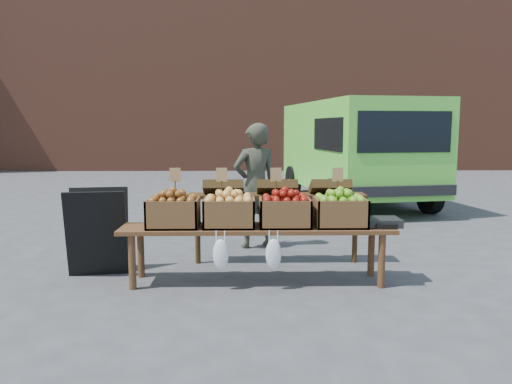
{
  "coord_description": "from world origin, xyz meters",
  "views": [
    {
      "loc": [
        0.59,
        -4.83,
        1.55
      ],
      "look_at": [
        0.7,
        0.53,
        0.85
      ],
      "focal_mm": 35.0,
      "sensor_mm": 36.0,
      "label": 1
    }
  ],
  "objects_px": {
    "chalkboard_sign": "(98,232)",
    "weighing_scale": "(382,222)",
    "back_table": "(277,218)",
    "vendor": "(255,186)",
    "crate_red_apples": "(285,212)",
    "crate_golden_apples": "(173,213)",
    "display_bench": "(257,254)",
    "crate_russet_pears": "(229,213)",
    "crate_green_apples": "(340,212)",
    "delivery_van": "(354,153)"
  },
  "relations": [
    {
      "from": "chalkboard_sign",
      "to": "weighing_scale",
      "type": "bearing_deg",
      "value": -14.36
    },
    {
      "from": "chalkboard_sign",
      "to": "back_table",
      "type": "distance_m",
      "value": 1.95
    },
    {
      "from": "vendor",
      "to": "crate_red_apples",
      "type": "distance_m",
      "value": 1.52
    },
    {
      "from": "crate_golden_apples",
      "to": "display_bench",
      "type": "bearing_deg",
      "value": 0.0
    },
    {
      "from": "crate_russet_pears",
      "to": "crate_green_apples",
      "type": "relative_size",
      "value": 1.0
    },
    {
      "from": "weighing_scale",
      "to": "crate_red_apples",
      "type": "bearing_deg",
      "value": 180.0
    },
    {
      "from": "chalkboard_sign",
      "to": "crate_russet_pears",
      "type": "relative_size",
      "value": 1.85
    },
    {
      "from": "display_bench",
      "to": "weighing_scale",
      "type": "bearing_deg",
      "value": 0.0
    },
    {
      "from": "crate_golden_apples",
      "to": "crate_russet_pears",
      "type": "distance_m",
      "value": 0.55
    },
    {
      "from": "crate_russet_pears",
      "to": "crate_golden_apples",
      "type": "bearing_deg",
      "value": 180.0
    },
    {
      "from": "chalkboard_sign",
      "to": "crate_green_apples",
      "type": "height_order",
      "value": "chalkboard_sign"
    },
    {
      "from": "chalkboard_sign",
      "to": "back_table",
      "type": "height_order",
      "value": "back_table"
    },
    {
      "from": "vendor",
      "to": "crate_golden_apples",
      "type": "height_order",
      "value": "vendor"
    },
    {
      "from": "crate_golden_apples",
      "to": "crate_russet_pears",
      "type": "xyz_separation_m",
      "value": [
        0.55,
        0.0,
        0.0
      ]
    },
    {
      "from": "delivery_van",
      "to": "vendor",
      "type": "bearing_deg",
      "value": -128.34
    },
    {
      "from": "vendor",
      "to": "weighing_scale",
      "type": "relative_size",
      "value": 4.71
    },
    {
      "from": "chalkboard_sign",
      "to": "crate_red_apples",
      "type": "height_order",
      "value": "chalkboard_sign"
    },
    {
      "from": "chalkboard_sign",
      "to": "crate_golden_apples",
      "type": "xyz_separation_m",
      "value": [
        0.84,
        -0.3,
        0.25
      ]
    },
    {
      "from": "display_bench",
      "to": "crate_golden_apples",
      "type": "relative_size",
      "value": 5.4
    },
    {
      "from": "delivery_van",
      "to": "crate_russet_pears",
      "type": "distance_m",
      "value": 5.78
    },
    {
      "from": "vendor",
      "to": "delivery_van",
      "type": "bearing_deg",
      "value": -138.22
    },
    {
      "from": "crate_russet_pears",
      "to": "crate_green_apples",
      "type": "distance_m",
      "value": 1.1
    },
    {
      "from": "crate_russet_pears",
      "to": "delivery_van",
      "type": "bearing_deg",
      "value": 65.69
    },
    {
      "from": "crate_red_apples",
      "to": "weighing_scale",
      "type": "height_order",
      "value": "crate_red_apples"
    },
    {
      "from": "display_bench",
      "to": "crate_green_apples",
      "type": "distance_m",
      "value": 0.93
    },
    {
      "from": "crate_green_apples",
      "to": "weighing_scale",
      "type": "bearing_deg",
      "value": 0.0
    },
    {
      "from": "crate_russet_pears",
      "to": "crate_red_apples",
      "type": "height_order",
      "value": "same"
    },
    {
      "from": "delivery_van",
      "to": "display_bench",
      "type": "distance_m",
      "value": 5.71
    },
    {
      "from": "display_bench",
      "to": "crate_red_apples",
      "type": "bearing_deg",
      "value": 0.0
    },
    {
      "from": "chalkboard_sign",
      "to": "display_bench",
      "type": "relative_size",
      "value": 0.34
    },
    {
      "from": "crate_golden_apples",
      "to": "weighing_scale",
      "type": "height_order",
      "value": "crate_golden_apples"
    },
    {
      "from": "vendor",
      "to": "crate_green_apples",
      "type": "distance_m",
      "value": 1.7
    },
    {
      "from": "weighing_scale",
      "to": "chalkboard_sign",
      "type": "bearing_deg",
      "value": 174.09
    },
    {
      "from": "crate_red_apples",
      "to": "crate_green_apples",
      "type": "xyz_separation_m",
      "value": [
        0.55,
        0.0,
        0.0
      ]
    },
    {
      "from": "chalkboard_sign",
      "to": "crate_golden_apples",
      "type": "distance_m",
      "value": 0.93
    },
    {
      "from": "vendor",
      "to": "chalkboard_sign",
      "type": "height_order",
      "value": "vendor"
    },
    {
      "from": "delivery_van",
      "to": "crate_golden_apples",
      "type": "xyz_separation_m",
      "value": [
        -2.93,
        -5.26,
        -0.31
      ]
    },
    {
      "from": "chalkboard_sign",
      "to": "crate_russet_pears",
      "type": "distance_m",
      "value": 1.45
    },
    {
      "from": "crate_russet_pears",
      "to": "weighing_scale",
      "type": "height_order",
      "value": "crate_russet_pears"
    },
    {
      "from": "vendor",
      "to": "crate_red_apples",
      "type": "bearing_deg",
      "value": 80.68
    },
    {
      "from": "weighing_scale",
      "to": "delivery_van",
      "type": "bearing_deg",
      "value": 80.81
    },
    {
      "from": "chalkboard_sign",
      "to": "crate_green_apples",
      "type": "distance_m",
      "value": 2.52
    },
    {
      "from": "back_table",
      "to": "crate_red_apples",
      "type": "height_order",
      "value": "back_table"
    },
    {
      "from": "chalkboard_sign",
      "to": "crate_red_apples",
      "type": "bearing_deg",
      "value": -17.28
    },
    {
      "from": "delivery_van",
      "to": "chalkboard_sign",
      "type": "distance_m",
      "value": 6.25
    },
    {
      "from": "crate_red_apples",
      "to": "crate_green_apples",
      "type": "height_order",
      "value": "same"
    },
    {
      "from": "display_bench",
      "to": "crate_green_apples",
      "type": "relative_size",
      "value": 5.4
    },
    {
      "from": "back_table",
      "to": "crate_green_apples",
      "type": "bearing_deg",
      "value": -50.93
    },
    {
      "from": "crate_golden_apples",
      "to": "crate_russet_pears",
      "type": "height_order",
      "value": "same"
    },
    {
      "from": "back_table",
      "to": "weighing_scale",
      "type": "distance_m",
      "value": 1.24
    }
  ]
}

